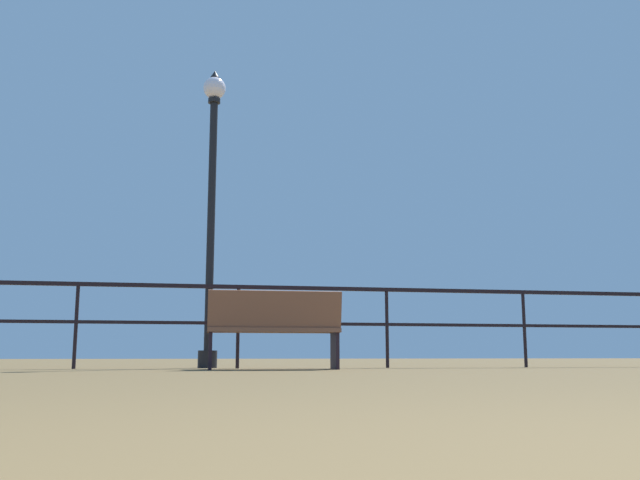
# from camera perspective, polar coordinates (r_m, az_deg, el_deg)

# --- Properties ---
(pier_railing) EXTENTS (19.39, 0.05, 1.04)m
(pier_railing) POSITION_cam_1_polar(r_m,az_deg,el_deg) (8.78, -6.74, -5.47)
(pier_railing) COLOR black
(pier_railing) RESTS_ON ground_plane
(bench_near_left) EXTENTS (1.53, 0.61, 0.89)m
(bench_near_left) POSITION_cam_1_polar(r_m,az_deg,el_deg) (7.99, -3.78, -7.01)
(bench_near_left) COLOR brown
(bench_near_left) RESTS_ON ground_plane
(lamppost_center) EXTENTS (0.31, 0.31, 4.01)m
(lamppost_center) POSITION_cam_1_polar(r_m,az_deg,el_deg) (9.33, -8.90, 4.09)
(lamppost_center) COLOR black
(lamppost_center) RESTS_ON ground_plane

